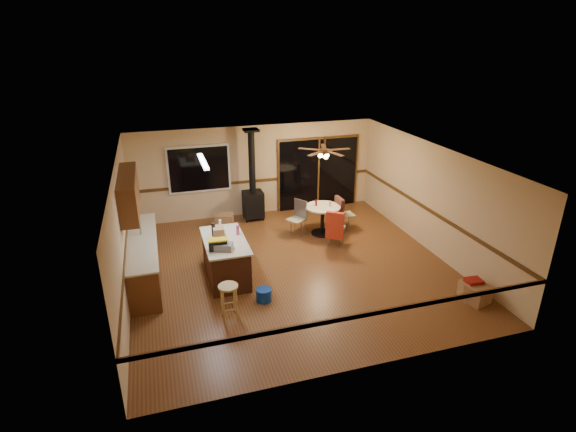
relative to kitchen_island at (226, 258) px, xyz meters
name	(u,v)px	position (x,y,z in m)	size (l,w,h in m)	color
floor	(292,267)	(1.50, 0.00, -0.45)	(7.00, 7.00, 0.00)	brown
ceiling	(292,157)	(1.50, 0.00, 2.15)	(7.00, 7.00, 0.00)	silver
wall_back	(256,171)	(1.50, 3.50, 0.85)	(7.00, 7.00, 0.00)	tan
wall_front	(362,299)	(1.50, -3.50, 0.85)	(7.00, 7.00, 0.00)	tan
wall_left	(123,234)	(-2.00, 0.00, 0.85)	(7.00, 7.00, 0.00)	tan
wall_right	(432,199)	(5.00, 0.00, 0.85)	(7.00, 7.00, 0.00)	tan
chair_rail	(292,227)	(1.50, 0.00, 0.55)	(7.00, 7.00, 0.08)	#4D3013
window	(199,169)	(-0.10, 3.45, 1.05)	(1.72, 0.10, 1.32)	black
sliding_door	(318,174)	(3.40, 3.45, 0.60)	(2.52, 0.10, 2.10)	black
lower_cabinets	(144,260)	(-1.70, 0.50, -0.02)	(0.60, 3.00, 0.86)	brown
countertop	(141,241)	(-1.70, 0.50, 0.43)	(0.64, 3.04, 0.04)	beige
upper_cabinets	(129,193)	(-1.83, 0.70, 1.45)	(0.35, 2.00, 0.80)	brown
kitchen_island	(226,258)	(0.00, 0.00, 0.00)	(0.88, 1.68, 0.90)	#38190E
wood_stove	(253,195)	(1.30, 3.05, 0.28)	(0.55, 0.50, 2.52)	black
ceiling_fan	(324,153)	(2.82, 1.53, 1.76)	(0.24, 0.24, 0.55)	brown
fluorescent_strip	(203,161)	(-0.30, 0.30, 2.11)	(0.10, 1.20, 0.04)	white
toolbox_grey	(221,246)	(-0.13, -0.44, 0.52)	(0.45, 0.25, 0.14)	slate
toolbox_black	(218,245)	(-0.20, -0.42, 0.55)	(0.37, 0.19, 0.20)	black
toolbox_yellow_lid	(217,240)	(-0.20, -0.42, 0.66)	(0.38, 0.20, 0.03)	gold
box_on_island	(219,232)	(-0.09, 0.21, 0.55)	(0.23, 0.32, 0.21)	olive
bottle_dark	(213,230)	(-0.19, 0.27, 0.60)	(0.08, 0.08, 0.30)	black
bottle_pink	(238,230)	(0.32, 0.18, 0.56)	(0.07, 0.07, 0.22)	#D84C8C
bottle_white	(220,223)	(0.02, 0.72, 0.53)	(0.06, 0.06, 0.17)	white
bar_stool	(229,301)	(-0.20, -1.50, -0.11)	(0.37, 0.37, 0.68)	tan
blue_bucket	(264,295)	(0.56, -1.14, -0.32)	(0.31, 0.31, 0.26)	#0C39AD
dining_table	(323,215)	(2.82, 1.53, 0.08)	(0.92, 0.92, 0.78)	black
glass_red	(316,203)	(2.67, 1.63, 0.41)	(0.06, 0.06, 0.16)	#590C14
glass_cream	(330,204)	(3.00, 1.48, 0.40)	(0.06, 0.06, 0.14)	beige
chair_left	(299,214)	(2.21, 1.69, 0.14)	(0.56, 0.56, 0.51)	tan
chair_near	(335,225)	(2.82, 0.68, 0.14)	(0.61, 0.62, 0.70)	tan
chair_right	(340,210)	(3.34, 1.58, 0.14)	(0.47, 0.44, 0.70)	tan
box_under_window	(225,220)	(0.42, 2.75, -0.27)	(0.47, 0.37, 0.37)	olive
box_corner_a	(472,290)	(4.60, -2.27, -0.28)	(0.45, 0.38, 0.34)	olive
box_corner_b	(478,294)	(4.60, -2.45, -0.27)	(0.44, 0.38, 0.36)	olive
box_small_red	(474,281)	(4.60, -2.27, -0.07)	(0.31, 0.26, 0.08)	maroon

